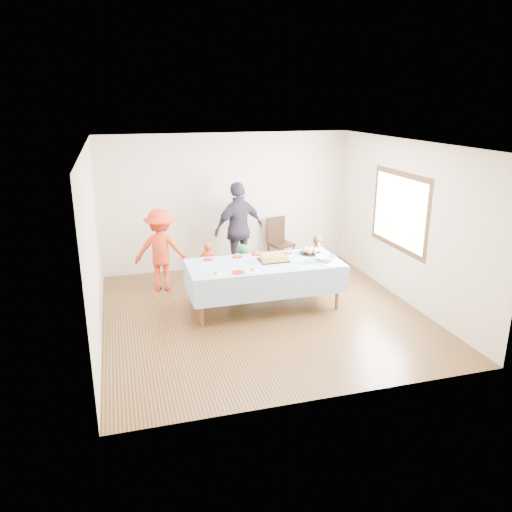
{
  "coord_description": "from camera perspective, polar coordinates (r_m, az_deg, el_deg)",
  "views": [
    {
      "loc": [
        -2.13,
        -7.11,
        3.33
      ],
      "look_at": [
        -0.03,
        0.3,
        0.89
      ],
      "focal_mm": 35.0,
      "sensor_mm": 36.0,
      "label": 1
    }
  ],
  "objects": [
    {
      "name": "adult_right",
      "position": [
        9.66,
        -1.96,
        3.11
      ],
      "size": [
        1.16,
        0.77,
        1.83
      ],
      "primitive_type": "imported",
      "rotation": [
        0.0,
        0.0,
        3.48
      ],
      "color": "#302C3D",
      "rests_on": "ground"
    },
    {
      "name": "ground",
      "position": [
        8.14,
        0.76,
        -6.56
      ],
      "size": [
        5.0,
        5.0,
        0.0
      ],
      "primitive_type": "plane",
      "color": "#402212",
      "rests_on": "ground"
    },
    {
      "name": "plate_white_mid",
      "position": [
        7.68,
        -0.42,
        -1.74
      ],
      "size": [
        0.22,
        0.22,
        0.01
      ],
      "primitive_type": "cylinder",
      "color": "white",
      "rests_on": "party_table"
    },
    {
      "name": "toddler_mid",
      "position": [
        9.2,
        -1.55,
        -1.02
      ],
      "size": [
        0.43,
        0.33,
        0.79
      ],
      "primitive_type": "imported",
      "rotation": [
        0.0,
        0.0,
        3.35
      ],
      "color": "#246C35",
      "rests_on": "ground"
    },
    {
      "name": "plate_white_right",
      "position": [
        8.11,
        8.06,
        -0.87
      ],
      "size": [
        0.24,
        0.24,
        0.01
      ],
      "primitive_type": "cylinder",
      "color": "white",
      "rests_on": "party_table"
    },
    {
      "name": "adult_left",
      "position": [
        9.06,
        -10.81,
        0.67
      ],
      "size": [
        1.05,
        0.74,
        1.48
      ],
      "primitive_type": "imported",
      "rotation": [
        0.0,
        0.0,
        2.93
      ],
      "color": "red",
      "rests_on": "ground"
    },
    {
      "name": "toddler_right",
      "position": [
        9.51,
        6.86,
        -0.2
      ],
      "size": [
        0.53,
        0.47,
        0.89
      ],
      "primitive_type": "imported",
      "rotation": [
        0.0,
        0.0,
        2.75
      ],
      "color": "tan",
      "rests_on": "ground"
    },
    {
      "name": "room_walls",
      "position": [
        7.61,
        1.2,
        5.76
      ],
      "size": [
        5.04,
        5.04,
        2.72
      ],
      "color": "beige",
      "rests_on": "ground"
    },
    {
      "name": "party_table",
      "position": [
        8.12,
        0.97,
        -1.11
      ],
      "size": [
        2.5,
        1.1,
        0.78
      ],
      "color": "brown",
      "rests_on": "ground"
    },
    {
      "name": "plate_red_far_d",
      "position": [
        8.58,
        3.55,
        0.32
      ],
      "size": [
        0.16,
        0.16,
        0.01
      ],
      "primitive_type": "cylinder",
      "color": "red",
      "rests_on": "party_table"
    },
    {
      "name": "fork_pile",
      "position": [
        8.11,
        5.75,
        -0.59
      ],
      "size": [
        0.24,
        0.18,
        0.07
      ],
      "primitive_type": null,
      "color": "white",
      "rests_on": "party_table"
    },
    {
      "name": "plate_red_far_c",
      "position": [
        8.52,
        0.09,
        0.22
      ],
      "size": [
        0.2,
        0.2,
        0.01
      ],
      "primitive_type": "cylinder",
      "color": "red",
      "rests_on": "party_table"
    },
    {
      "name": "plate_white_left",
      "position": [
        7.55,
        -4.67,
        -2.15
      ],
      "size": [
        0.21,
        0.21,
        0.01
      ],
      "primitive_type": "cylinder",
      "color": "white",
      "rests_on": "party_table"
    },
    {
      "name": "plate_red_near",
      "position": [
        7.64,
        -2.08,
        -1.88
      ],
      "size": [
        0.2,
        0.2,
        0.01
      ],
      "primitive_type": "cylinder",
      "color": "red",
      "rests_on": "party_table"
    },
    {
      "name": "rolls_tray",
      "position": [
        8.6,
        6.22,
        0.57
      ],
      "size": [
        0.36,
        0.36,
        0.11
      ],
      "color": "black",
      "rests_on": "party_table"
    },
    {
      "name": "toddler_left",
      "position": [
        9.25,
        -5.54,
        -0.89
      ],
      "size": [
        0.33,
        0.25,
        0.82
      ],
      "primitive_type": "imported",
      "rotation": [
        0.0,
        0.0,
        2.94
      ],
      "color": "#C43F18",
      "rests_on": "ground"
    },
    {
      "name": "birthday_cake",
      "position": [
        8.19,
        2.02,
        -0.25
      ],
      "size": [
        0.48,
        0.37,
        0.08
      ],
      "color": "black",
      "rests_on": "party_table"
    },
    {
      "name": "dining_chair",
      "position": [
        10.29,
        2.62,
        1.96
      ],
      "size": [
        0.54,
        0.54,
        1.0
      ],
      "rotation": [
        0.0,
        0.0,
        0.3
      ],
      "color": "black",
      "rests_on": "ground"
    },
    {
      "name": "punch_bowl",
      "position": [
        8.27,
        8.0,
        -0.25
      ],
      "size": [
        0.33,
        0.33,
        0.08
      ],
      "primitive_type": "imported",
      "color": "silver",
      "rests_on": "party_table"
    },
    {
      "name": "party_hat",
      "position": [
        8.87,
        7.17,
        1.28
      ],
      "size": [
        0.09,
        0.09,
        0.16
      ],
      "primitive_type": "cone",
      "color": "white",
      "rests_on": "party_table"
    },
    {
      "name": "plate_red_far_b",
      "position": [
        8.39,
        -2.13,
        -0.07
      ],
      "size": [
        0.18,
        0.18,
        0.01
      ],
      "primitive_type": "cylinder",
      "color": "red",
      "rests_on": "party_table"
    },
    {
      "name": "plate_red_far_a",
      "position": [
        8.27,
        -5.49,
        -0.41
      ],
      "size": [
        0.16,
        0.16,
        0.01
      ],
      "primitive_type": "cylinder",
      "color": "red",
      "rests_on": "party_table"
    }
  ]
}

